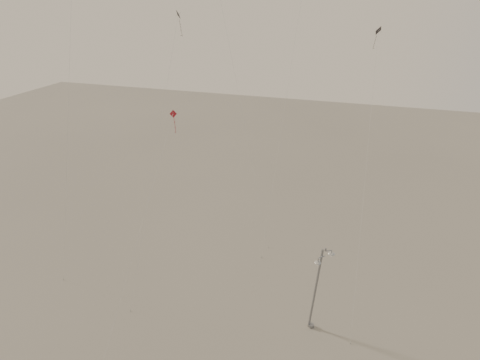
# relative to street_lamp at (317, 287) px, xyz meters

# --- Properties ---
(ground) EXTENTS (160.00, 160.00, 0.00)m
(ground) POSITION_rel_street_lamp_xyz_m (-9.59, -4.08, -4.38)
(ground) COLOR gray
(ground) RESTS_ON ground
(street_lamp) EXTENTS (1.40, 1.16, 8.21)m
(street_lamp) POSITION_rel_street_lamp_xyz_m (0.00, 0.00, 0.00)
(street_lamp) COLOR gray
(street_lamp) RESTS_ON ground
(kite_1) EXTENTS (0.69, 13.22, 23.89)m
(kite_1) POSITION_rel_street_lamp_xyz_m (-15.27, 6.87, 13.52)
(kite_1) COLOR #342E2B
(kite_1) RESTS_ON ground
(kite_3) EXTENTS (3.73, 8.50, 17.76)m
(kite_3) POSITION_rel_street_lamp_xyz_m (-12.29, -1.96, 8.52)
(kite_3) COLOR maroon
(kite_3) RESTS_ON ground
(kite_4) EXTENTS (1.34, 13.28, 22.76)m
(kite_4) POSITION_rel_street_lamp_xyz_m (2.32, 9.00, 12.49)
(kite_4) COLOR #342E2B
(kite_4) RESTS_ON ground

